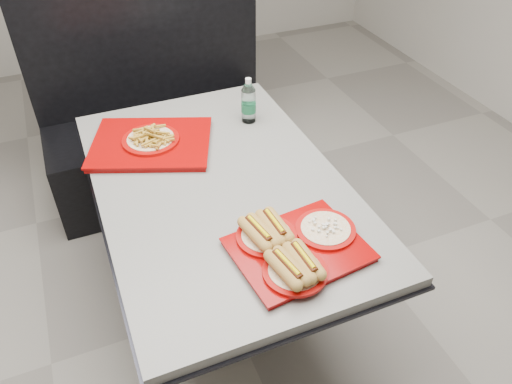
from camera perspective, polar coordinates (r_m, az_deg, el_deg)
name	(u,v)px	position (r m, az deg, el deg)	size (l,w,h in m)	color
ground	(227,306)	(2.44, -3.33, -12.90)	(6.00, 6.00, 0.00)	gray
diner_table	(222,215)	(2.01, -3.95, -2.59)	(0.92, 1.42, 0.75)	black
booth_bench	(160,122)	(2.98, -10.87, 7.83)	(1.30, 0.57, 1.35)	black
tray_near	(293,246)	(1.60, 4.30, -6.21)	(0.44, 0.37, 0.09)	#900403
tray_far	(151,141)	(2.12, -11.92, 5.73)	(0.59, 0.53, 0.10)	#900403
water_bottle	(249,103)	(2.22, -0.86, 10.14)	(0.07, 0.07, 0.21)	silver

